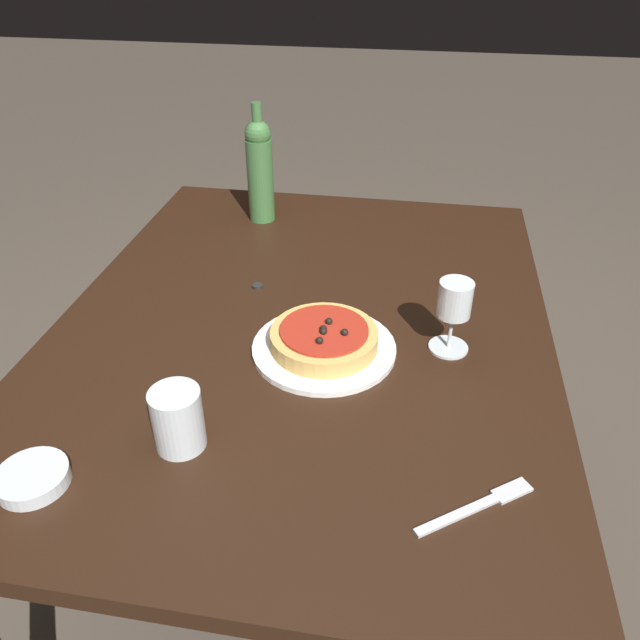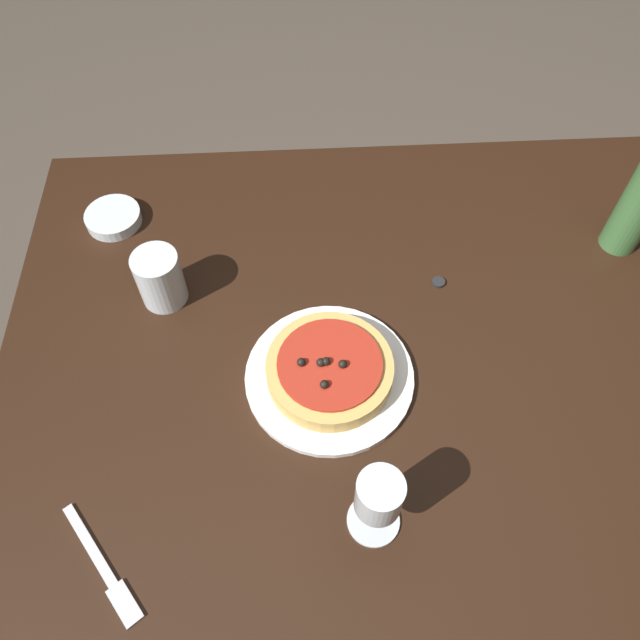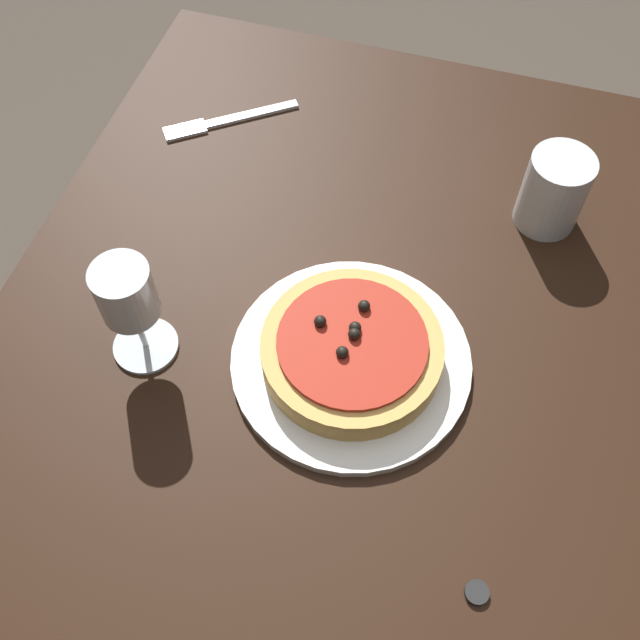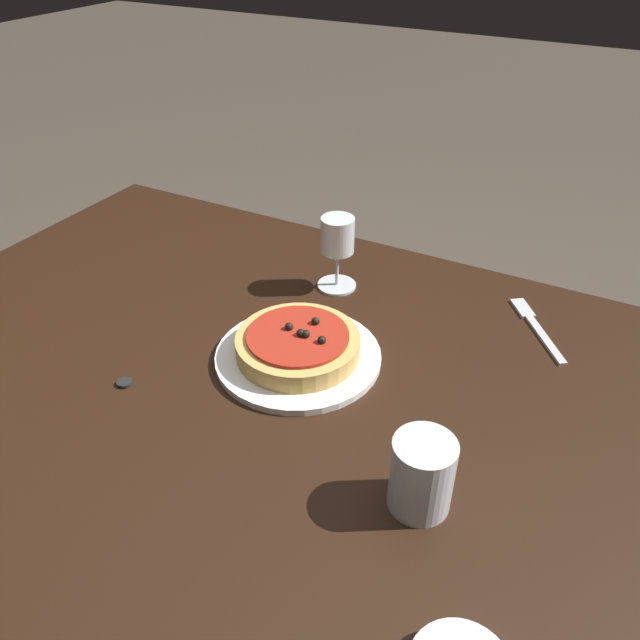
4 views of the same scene
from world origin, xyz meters
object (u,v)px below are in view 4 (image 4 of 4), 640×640
(pizza, at_px, (298,344))
(wine_glass, at_px, (337,240))
(dinner_plate, at_px, (298,356))
(bottle_cap, at_px, (125,383))
(dining_table, at_px, (232,401))
(water_cup, at_px, (422,475))
(fork, at_px, (535,325))

(pizza, height_order, wine_glass, wine_glass)
(dinner_plate, xyz_separation_m, wine_glass, (-0.05, 0.23, 0.10))
(dinner_plate, relative_size, bottle_cap, 11.46)
(dining_table, bearing_deg, wine_glass, 79.99)
(dinner_plate, height_order, wine_glass, wine_glass)
(wine_glass, distance_m, bottle_cap, 0.46)
(water_cup, bearing_deg, bottle_cap, -179.70)
(fork, bearing_deg, water_cup, 138.42)
(water_cup, distance_m, fork, 0.47)
(fork, xyz_separation_m, bottle_cap, (-0.54, -0.47, 0.00))
(water_cup, xyz_separation_m, bottle_cap, (-0.49, -0.00, -0.05))
(wine_glass, height_order, bottle_cap, wine_glass)
(wine_glass, bearing_deg, water_cup, -51.76)
(dining_table, distance_m, wine_glass, 0.35)
(bottle_cap, bearing_deg, water_cup, 0.30)
(bottle_cap, bearing_deg, wine_glass, 68.86)
(dining_table, distance_m, water_cup, 0.42)
(dining_table, distance_m, pizza, 0.17)
(dinner_plate, bearing_deg, dining_table, -148.96)
(wine_glass, height_order, fork, wine_glass)
(dinner_plate, xyz_separation_m, bottle_cap, (-0.21, -0.19, -0.00))
(wine_glass, xyz_separation_m, bottle_cap, (-0.16, -0.42, -0.10))
(fork, bearing_deg, dinner_plate, 94.76)
(water_cup, bearing_deg, dining_table, 162.15)
(fork, bearing_deg, bottle_cap, 94.99)
(pizza, bearing_deg, dining_table, -148.95)
(bottle_cap, bearing_deg, dinner_plate, 41.40)
(dining_table, height_order, pizza, pizza)
(pizza, distance_m, water_cup, 0.34)
(dinner_plate, height_order, bottle_cap, dinner_plate)
(pizza, height_order, water_cup, water_cup)
(pizza, relative_size, fork, 1.20)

